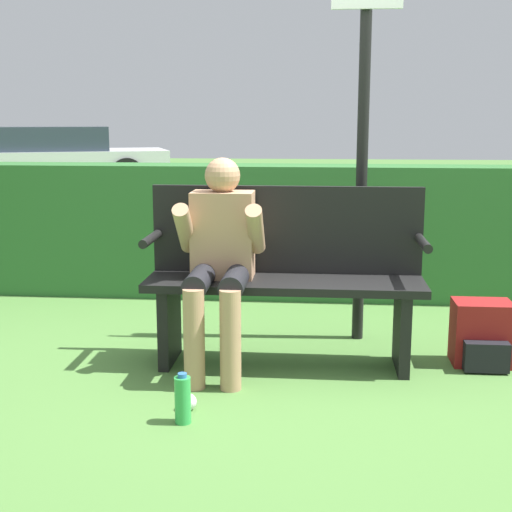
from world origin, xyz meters
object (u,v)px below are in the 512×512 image
person_seated (220,253)px  water_bottle (183,399)px  park_bench (285,275)px  signpost (363,123)px  parked_car (53,159)px  backpack (482,335)px

person_seated → water_bottle: bearing=-95.6°
person_seated → water_bottle: (-0.07, -0.74, -0.54)m
park_bench → water_bottle: (-0.42, -0.89, -0.40)m
signpost → parked_car: 10.60m
backpack → parked_car: parked_car is taller
person_seated → park_bench: bearing=23.0°
person_seated → signpost: signpost is taller
signpost → parked_car: (-5.42, 9.08, -0.77)m
person_seated → water_bottle: person_seated is taller
park_bench → signpost: (0.44, 0.47, 0.84)m
backpack → parked_car: 11.30m
signpost → person_seated: bearing=-142.1°
water_bottle → parked_car: parked_car is taller
backpack → signpost: size_ratio=0.16×
backpack → person_seated: bearing=-172.7°
backpack → signpost: (-0.68, 0.43, 1.18)m
person_seated → signpost: (0.79, 0.62, 0.70)m
person_seated → water_bottle: size_ratio=4.87×
signpost → backpack: bearing=-32.3°
park_bench → signpost: 1.06m
backpack → park_bench: bearing=-177.9°
water_bottle → signpost: signpost is taller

